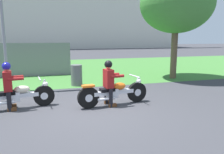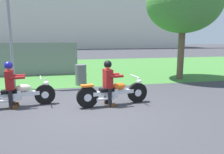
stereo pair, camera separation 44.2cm
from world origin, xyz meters
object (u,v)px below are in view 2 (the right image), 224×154
(motorcycle_follow, at_px, (18,94))
(rider_follow, at_px, (10,81))
(trash_can, at_px, (81,75))
(tree_roadside, at_px, (184,3))
(motorcycle_lead, at_px, (114,93))
(rider_lead, at_px, (108,79))

(motorcycle_follow, height_order, rider_follow, rider_follow)
(rider_follow, bearing_deg, trash_can, 42.72)
(tree_roadside, bearing_deg, motorcycle_follow, -156.56)
(motorcycle_lead, height_order, rider_lead, rider_lead)
(motorcycle_lead, xyz_separation_m, trash_can, (-0.77, 3.14, 0.06))
(motorcycle_lead, height_order, trash_can, trash_can)
(rider_lead, relative_size, rider_follow, 1.01)
(tree_roadside, bearing_deg, rider_follow, -156.91)
(rider_lead, bearing_deg, rider_follow, 163.71)
(motorcycle_lead, xyz_separation_m, motorcycle_follow, (-2.87, 0.44, -0.01))
(rider_lead, xyz_separation_m, motorcycle_follow, (-2.70, 0.46, -0.43))
(motorcycle_lead, relative_size, trash_can, 2.51)
(rider_lead, bearing_deg, motorcycle_follow, 162.77)
(rider_lead, distance_m, trash_can, 3.24)
(rider_follow, xyz_separation_m, tree_roadside, (7.29, 3.11, 2.90))
(motorcycle_follow, bearing_deg, rider_follow, 179.16)
(trash_can, bearing_deg, tree_roadside, 4.35)
(rider_lead, relative_size, tree_roadside, 0.27)
(motorcycle_lead, relative_size, rider_lead, 1.63)
(motorcycle_lead, distance_m, rider_lead, 0.46)
(motorcycle_lead, height_order, motorcycle_follow, motorcycle_lead)
(motorcycle_lead, distance_m, rider_follow, 3.09)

